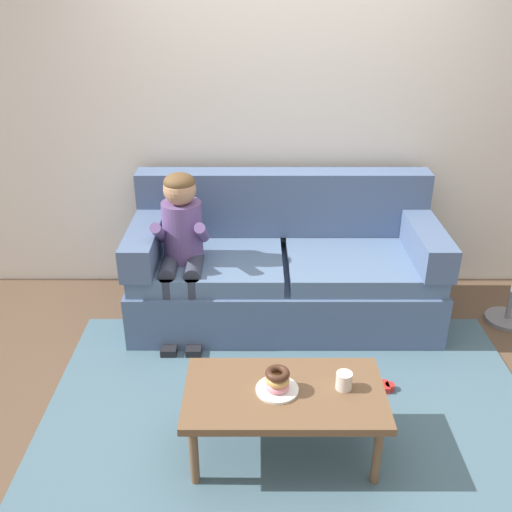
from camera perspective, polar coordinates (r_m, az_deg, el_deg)
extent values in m
plane|color=brown|center=(3.53, 3.34, -12.81)|extent=(10.00, 10.00, 0.00)
cube|color=silver|center=(4.22, 2.86, 15.01)|extent=(8.00, 0.10, 2.80)
cube|color=#476675|center=(3.33, 3.56, -15.44)|extent=(2.75, 1.96, 0.01)
cube|color=slate|center=(4.08, 2.89, -3.63)|extent=(2.08, 0.90, 0.38)
cube|color=slate|center=(3.93, -4.59, -0.81)|extent=(1.00, 0.74, 0.12)
cube|color=slate|center=(3.98, 10.49, -0.81)|extent=(1.00, 0.74, 0.12)
cube|color=slate|center=(4.16, 2.85, 5.31)|extent=(2.08, 0.20, 0.47)
cube|color=slate|center=(3.95, -10.68, 1.73)|extent=(0.20, 0.90, 0.22)
cube|color=slate|center=(4.05, 16.42, 1.67)|extent=(0.20, 0.90, 0.22)
cube|color=brown|center=(2.89, 2.95, -13.51)|extent=(0.98, 0.53, 0.04)
cylinder|color=brown|center=(2.88, -6.05, -19.08)|extent=(0.04, 0.04, 0.35)
cylinder|color=brown|center=(2.93, 12.00, -18.82)|extent=(0.04, 0.04, 0.35)
cylinder|color=brown|center=(3.19, -5.31, -13.78)|extent=(0.04, 0.04, 0.35)
cylinder|color=brown|center=(3.23, 10.61, -13.63)|extent=(0.04, 0.04, 0.35)
cylinder|color=#664C84|center=(3.80, -7.15, 2.48)|extent=(0.26, 0.26, 0.40)
sphere|color=tan|center=(3.68, -7.44, 6.59)|extent=(0.21, 0.21, 0.21)
ellipsoid|color=brown|center=(3.66, -7.49, 7.28)|extent=(0.20, 0.20, 0.12)
cylinder|color=#333847|center=(3.76, -8.46, -1.10)|extent=(0.11, 0.30, 0.11)
cylinder|color=#333847|center=(3.75, -8.54, -5.28)|extent=(0.09, 0.09, 0.44)
cube|color=black|center=(3.84, -8.40, -8.85)|extent=(0.10, 0.20, 0.06)
cylinder|color=#664C84|center=(3.72, -9.45, 2.31)|extent=(0.07, 0.29, 0.23)
cylinder|color=#333847|center=(3.74, -6.04, -1.10)|extent=(0.11, 0.30, 0.11)
cylinder|color=#333847|center=(3.73, -6.10, -5.31)|extent=(0.09, 0.09, 0.44)
cube|color=black|center=(3.82, -5.99, -8.90)|extent=(0.10, 0.20, 0.06)
cylinder|color=#664C84|center=(3.68, -5.27, 2.33)|extent=(0.07, 0.29, 0.23)
cylinder|color=white|center=(2.88, 2.22, -13.08)|extent=(0.21, 0.21, 0.01)
torus|color=pink|center=(2.86, 2.23, -12.69)|extent=(0.17, 0.17, 0.04)
torus|color=tan|center=(2.84, 2.24, -12.12)|extent=(0.17, 0.17, 0.04)
torus|color=#422619|center=(2.82, 2.25, -11.55)|extent=(0.17, 0.17, 0.04)
cylinder|color=silver|center=(2.90, 8.82, -12.13)|extent=(0.08, 0.08, 0.09)
cube|color=red|center=(3.55, 11.84, -12.66)|extent=(0.16, 0.09, 0.05)
cylinder|color=red|center=(3.53, 10.45, -12.72)|extent=(0.06, 0.06, 0.05)
cylinder|color=red|center=(3.57, 13.21, -12.60)|extent=(0.06, 0.06, 0.05)
cylinder|color=slate|center=(4.47, 23.70, -5.78)|extent=(0.30, 0.30, 0.03)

